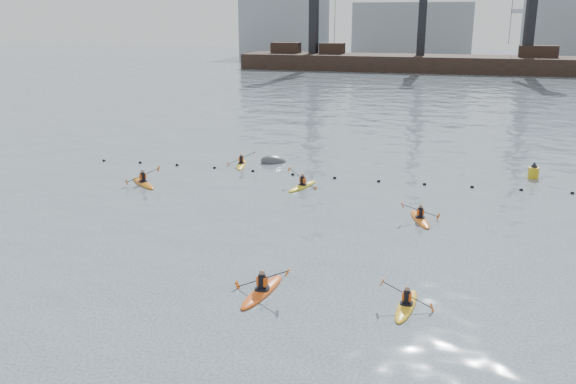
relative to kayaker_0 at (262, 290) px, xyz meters
The scene contains 12 objects.
ground 4.40m from the kayaker_0, 115.25° to the right, with size 400.00×400.00×0.00m, color #34434B.
float_line 18.70m from the kayaker_0, 97.31° to the left, with size 33.24×0.73×0.24m.
barge_pier 106.05m from the kayaker_0, 91.14° to the left, with size 72.00×19.30×29.50m.
skyline 146.58m from the kayaker_0, 89.86° to the left, with size 141.00×28.00×22.00m.
kayaker_0 is the anchor object (origin of this frame).
kayaker_1 5.67m from the kayaker_0, ahead, with size 2.08×3.05×1.14m.
kayaker_2 18.50m from the kayaker_0, 133.46° to the left, with size 3.06×2.80×1.21m.
kayaker_3 15.79m from the kayaker_0, 98.88° to the left, with size 2.20×3.24×1.36m.
kayaker_4 12.20m from the kayaker_0, 63.85° to the left, with size 2.09×3.18×1.17m.
kayaker_5 21.78m from the kayaker_0, 112.45° to the left, with size 2.15×3.18×1.24m.
mooring_buoy 22.64m from the kayaker_0, 106.12° to the left, with size 2.08×1.23×1.04m, color #3C3E41.
nav_buoy 25.27m from the kayaker_0, 61.34° to the left, with size 0.70×0.70×1.28m.
Camera 1 is at (9.03, -17.13, 10.64)m, focal length 38.00 mm.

